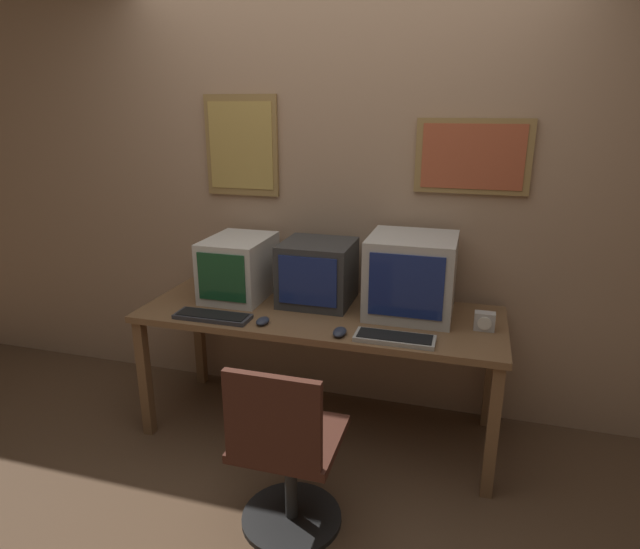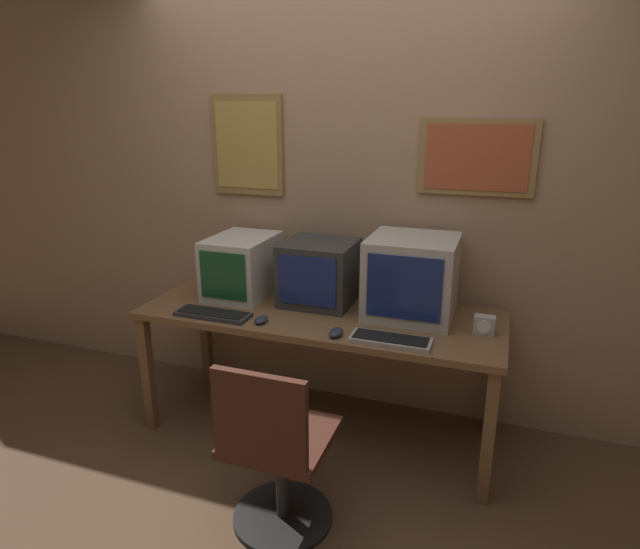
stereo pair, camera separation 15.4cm
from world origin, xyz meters
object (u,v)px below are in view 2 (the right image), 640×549
at_px(monitor_left, 242,266).
at_px(office_chair, 276,458).
at_px(keyboard_main, 213,314).
at_px(keyboard_side, 391,340).
at_px(monitor_center, 319,272).
at_px(mouse_far_corner, 336,332).
at_px(monitor_right, 412,277).
at_px(desk_clock, 484,325).
at_px(mouse_near_keyboard, 261,320).

bearing_deg(monitor_left, office_chair, -56.30).
height_order(keyboard_main, keyboard_side, same).
relative_size(monitor_center, mouse_far_corner, 3.49).
bearing_deg(monitor_right, desk_clock, -19.00).
bearing_deg(keyboard_side, monitor_center, 141.13).
bearing_deg(mouse_far_corner, mouse_near_keyboard, 176.18).
height_order(monitor_center, keyboard_side, monitor_center).
xyz_separation_m(monitor_left, monitor_center, (0.47, 0.03, 0.00)).
relative_size(monitor_left, keyboard_side, 1.20).
distance_m(monitor_left, mouse_far_corner, 0.83).
xyz_separation_m(keyboard_side, desk_clock, (0.41, 0.25, 0.03)).
distance_m(monitor_center, desk_clock, 0.94).
bearing_deg(keyboard_main, monitor_left, 91.45).
bearing_deg(keyboard_main, mouse_far_corner, -1.88).
height_order(monitor_center, desk_clock, monitor_center).
bearing_deg(mouse_near_keyboard, monitor_center, 65.49).
bearing_deg(keyboard_main, keyboard_side, -0.60).
relative_size(monitor_right, mouse_far_corner, 4.03).
bearing_deg(monitor_left, monitor_right, 0.34).
relative_size(monitor_center, monitor_right, 0.87).
height_order(mouse_near_keyboard, desk_clock, desk_clock).
bearing_deg(monitor_left, mouse_near_keyboard, -51.39).
height_order(keyboard_side, mouse_near_keyboard, mouse_near_keyboard).
xyz_separation_m(mouse_near_keyboard, mouse_far_corner, (0.42, -0.03, 0.00)).
distance_m(desk_clock, office_chair, 1.18).
height_order(monitor_left, mouse_near_keyboard, monitor_left).
bearing_deg(mouse_near_keyboard, monitor_right, 27.74).
bearing_deg(monitor_left, monitor_center, 3.31).
distance_m(monitor_center, keyboard_side, 0.67).
height_order(monitor_center, mouse_near_keyboard, monitor_center).
bearing_deg(mouse_near_keyboard, monitor_left, 128.61).
bearing_deg(mouse_far_corner, desk_clock, 21.33).
bearing_deg(office_chair, monitor_right, 66.85).
relative_size(desk_clock, office_chair, 0.12).
relative_size(monitor_right, keyboard_main, 1.11).
bearing_deg(office_chair, mouse_near_keyboard, 120.05).
distance_m(monitor_left, mouse_near_keyboard, 0.50).
relative_size(keyboard_side, mouse_near_keyboard, 3.80).
bearing_deg(monitor_left, desk_clock, -5.27).
relative_size(mouse_far_corner, desk_clock, 1.12).
xyz_separation_m(desk_clock, office_chair, (-0.78, -0.78, -0.42)).
relative_size(keyboard_main, desk_clock, 4.06).
relative_size(monitor_left, monitor_right, 1.02).
relative_size(monitor_center, desk_clock, 3.90).
xyz_separation_m(keyboard_main, keyboard_side, (0.97, -0.01, 0.00)).
distance_m(monitor_right, mouse_far_corner, 0.53).
bearing_deg(mouse_near_keyboard, mouse_far_corner, -3.82).
bearing_deg(desk_clock, keyboard_main, -170.03).
xyz_separation_m(keyboard_side, mouse_near_keyboard, (-0.69, 0.01, 0.00)).
bearing_deg(monitor_center, desk_clock, -9.61).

